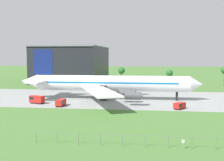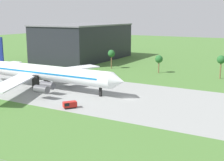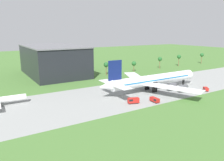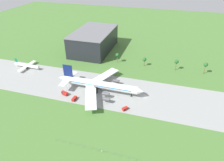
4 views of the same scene
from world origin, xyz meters
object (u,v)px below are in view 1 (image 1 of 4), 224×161
object	(u,v)px
fuel_truck	(36,99)
catering_van	(179,106)
jet_airliner	(108,83)
baggage_tug	(61,103)
no_stopping_sign	(183,143)
terminal_building	(74,64)

from	to	relation	value
fuel_truck	catering_van	size ratio (longest dim) A/B	1.26
jet_airliner	catering_van	bearing A→B (deg)	-34.39
jet_airliner	fuel_truck	bearing A→B (deg)	-152.25
catering_van	fuel_truck	bearing A→B (deg)	174.78
baggage_tug	no_stopping_sign	size ratio (longest dim) A/B	2.94
jet_airliner	terminal_building	distance (m)	79.60
baggage_tug	fuel_truck	xyz separation A→B (m)	(-9.51, 3.86, 0.24)
baggage_tug	catering_van	world-z (taller)	baggage_tug
fuel_truck	terminal_building	bearing A→B (deg)	96.28
no_stopping_sign	jet_airliner	bearing A→B (deg)	110.97
fuel_truck	no_stopping_sign	distance (m)	58.92
baggage_tug	catering_van	distance (m)	36.66
jet_airliner	no_stopping_sign	xyz separation A→B (m)	(20.11, -52.47, -4.79)
jet_airliner	terminal_building	bearing A→B (deg)	113.70
baggage_tug	fuel_truck	world-z (taller)	fuel_truck
jet_airliner	catering_van	xyz separation A→B (m)	(23.55, -16.12, -4.76)
no_stopping_sign	terminal_building	xyz separation A→B (m)	(-52.04, 125.22, 9.68)
baggage_tug	catering_van	xyz separation A→B (m)	(36.66, -0.35, -0.07)
fuel_truck	no_stopping_sign	bearing A→B (deg)	-43.52
fuel_truck	terminal_building	distance (m)	85.67
fuel_truck	no_stopping_sign	world-z (taller)	fuel_truck
terminal_building	jet_airliner	bearing A→B (deg)	-66.30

